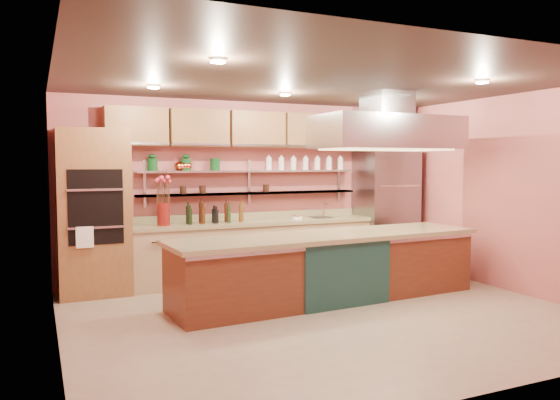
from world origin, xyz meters
name	(u,v)px	position (x,y,z in m)	size (l,w,h in m)	color
floor	(326,316)	(0.00, 0.00, -0.01)	(6.00, 5.00, 0.02)	gray
ceiling	(328,81)	(0.00, 0.00, 2.80)	(6.00, 5.00, 0.02)	black
wall_back	(251,190)	(0.00, 2.50, 1.40)	(6.00, 0.04, 2.80)	#B95A57
wall_front	(484,220)	(0.00, -2.50, 1.40)	(6.00, 0.04, 2.80)	#B95A57
wall_left	(55,208)	(-3.00, 0.00, 1.40)	(0.04, 5.00, 2.80)	#B95A57
wall_right	(513,193)	(3.00, 0.00, 1.40)	(0.04, 5.00, 2.80)	#B95A57
oven_stack	(94,213)	(-2.45, 2.18, 1.15)	(0.95, 0.64, 2.30)	brown
refrigerator	(386,208)	(2.35, 2.14, 1.05)	(0.95, 0.72, 2.10)	gray
back_counter	(256,250)	(-0.05, 2.20, 0.47)	(3.84, 0.64, 0.93)	tan
wall_shelf_lower	(251,193)	(-0.05, 2.37, 1.35)	(3.60, 0.26, 0.03)	#ABAEB2
wall_shelf_upper	(251,171)	(-0.05, 2.37, 1.70)	(3.60, 0.26, 0.03)	#ABAEB2
upper_cabinets	(255,130)	(0.00, 2.32, 2.35)	(4.60, 0.36, 0.55)	brown
range_hood	(387,133)	(1.27, 0.62, 2.25)	(2.00, 1.00, 0.45)	#ABAEB2
ceiling_downlights	(320,85)	(0.00, 0.20, 2.77)	(4.00, 2.80, 0.02)	#FFE5A5
island	(329,267)	(0.37, 0.62, 0.44)	(4.26, 0.93, 0.89)	#5E2E1A
flower_vase	(164,214)	(-1.50, 2.15, 1.09)	(0.18, 0.18, 0.33)	maroon
oil_bottle_cluster	(215,213)	(-0.72, 2.15, 1.08)	(0.91, 0.26, 0.29)	black
kitchen_scale	(296,216)	(0.64, 2.15, 0.97)	(0.15, 0.11, 0.08)	white
bar_faucet	(324,210)	(1.19, 2.25, 1.04)	(0.03, 0.03, 0.22)	silver
copper_kettle	(180,166)	(-1.19, 2.37, 1.78)	(0.17, 0.17, 0.14)	#CC522F
green_canister	(215,164)	(-0.65, 2.37, 1.81)	(0.15, 0.15, 0.18)	#0D3F17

